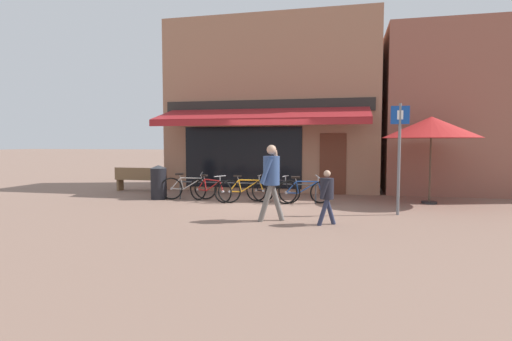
{
  "coord_description": "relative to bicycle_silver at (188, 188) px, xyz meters",
  "views": [
    {
      "loc": [
        2.37,
        -11.39,
        1.8
      ],
      "look_at": [
        0.04,
        -1.15,
        1.05
      ],
      "focal_mm": 28.0,
      "sensor_mm": 36.0,
      "label": 1
    }
  ],
  "objects": [
    {
      "name": "shop_front",
      "position": [
        1.99,
        3.83,
        2.79
      ],
      "size": [
        7.88,
        4.85,
        6.36
      ],
      "color": "#9E7056",
      "rests_on": "ground_plane"
    },
    {
      "name": "bicycle_black",
      "position": [
        2.67,
        0.03,
        -0.0
      ],
      "size": [
        1.72,
        0.52,
        0.83
      ],
      "rotation": [
        -0.02,
        0.0,
        -0.19
      ],
      "color": "black",
      "rests_on": "ground_plane"
    },
    {
      "name": "bike_rack_rail",
      "position": [
        1.82,
        0.09,
        0.11
      ],
      "size": [
        4.36,
        0.04,
        0.57
      ],
      "color": "#47494F",
      "rests_on": "ground_plane"
    },
    {
      "name": "neighbour_building",
      "position": [
        9.57,
        4.35,
        2.52
      ],
      "size": [
        6.87,
        4.0,
        5.8
      ],
      "color": "#8E5647",
      "rests_on": "ground_plane"
    },
    {
      "name": "park_bench",
      "position": [
        -2.7,
        1.63,
        0.09
      ],
      "size": [
        1.61,
        0.46,
        0.87
      ],
      "rotation": [
        0.0,
        0.0,
        -0.01
      ],
      "color": "brown",
      "rests_on": "ground_plane"
    },
    {
      "name": "pedestrian_adult",
      "position": [
        3.16,
        -2.76,
        0.69
      ],
      "size": [
        0.59,
        0.65,
        1.75
      ],
      "rotation": [
        0.0,
        0.0,
        0.08
      ],
      "color": "slate",
      "rests_on": "ground_plane"
    },
    {
      "name": "bicycle_silver",
      "position": [
        0.0,
        0.0,
        0.0
      ],
      "size": [
        1.74,
        0.58,
        0.86
      ],
      "rotation": [
        0.12,
        0.0,
        0.24
      ],
      "color": "black",
      "rests_on": "ground_plane"
    },
    {
      "name": "cafe_parasol",
      "position": [
        7.2,
        0.83,
        1.85
      ],
      "size": [
        2.76,
        2.76,
        2.54
      ],
      "color": "#4C3D2D",
      "rests_on": "ground_plane"
    },
    {
      "name": "bicycle_blue",
      "position": [
        3.61,
        -0.09,
        -0.01
      ],
      "size": [
        1.67,
        0.77,
        0.84
      ],
      "rotation": [
        0.14,
        0.0,
        0.38
      ],
      "color": "black",
      "rests_on": "ground_plane"
    },
    {
      "name": "litter_bin",
      "position": [
        -0.96,
        -0.08,
        0.16
      ],
      "size": [
        0.51,
        0.51,
        1.08
      ],
      "color": "black",
      "rests_on": "ground_plane"
    },
    {
      "name": "bicycle_orange",
      "position": [
        1.91,
        -0.17,
        -0.01
      ],
      "size": [
        1.63,
        0.82,
        0.84
      ],
      "rotation": [
        -0.13,
        0.0,
        0.38
      ],
      "color": "black",
      "rests_on": "ground_plane"
    },
    {
      "name": "bicycle_red",
      "position": [
        0.79,
        -0.22,
        -0.01
      ],
      "size": [
        1.57,
        0.74,
        0.81
      ],
      "rotation": [
        -0.01,
        0.0,
        -0.39
      ],
      "color": "black",
      "rests_on": "ground_plane"
    },
    {
      "name": "ground_plane",
      "position": [
        2.45,
        -0.23,
        -0.38
      ],
      "size": [
        160.0,
        160.0,
        0.0
      ],
      "primitive_type": "plane",
      "color": "#846656"
    },
    {
      "name": "pedestrian_child",
      "position": [
        4.41,
        -2.92,
        0.34
      ],
      "size": [
        0.41,
        0.52,
        1.21
      ],
      "rotation": [
        0.0,
        0.0,
        0.15
      ],
      "color": "#282D47",
      "rests_on": "ground_plane"
    },
    {
      "name": "parking_sign",
      "position": [
        6.07,
        -1.32,
        1.28
      ],
      "size": [
        0.44,
        0.07,
        2.74
      ],
      "color": "slate",
      "rests_on": "ground_plane"
    }
  ]
}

